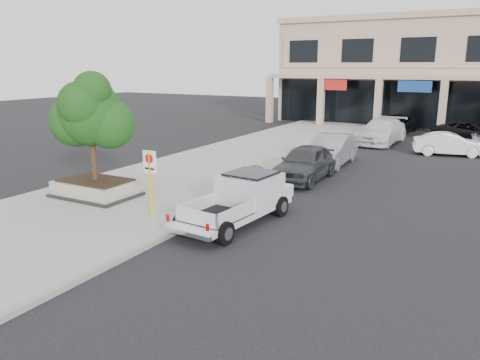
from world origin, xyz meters
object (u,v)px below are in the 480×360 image
planter (96,188)px  pickup_truck (235,201)px  no_parking_sign (150,174)px  curb_car_b (331,150)px  lot_car_d (475,133)px  curb_car_d (395,124)px  planter_tree (96,114)px  curb_car_c (381,131)px  lot_car_b (450,144)px  curb_car_a (305,163)px

planter → pickup_truck: bearing=1.1°
no_parking_sign → curb_car_b: (2.42, 11.91, -0.82)m
lot_car_d → curb_car_d: bearing=86.9°
planter_tree → lot_car_d: planter_tree is taller
curb_car_c → lot_car_b: curb_car_c is taller
curb_car_b → pickup_truck: bearing=-90.4°
curb_car_b → curb_car_d: size_ratio=0.96×
planter → planter_tree: size_ratio=0.80×
curb_car_a → curb_car_b: (-0.02, 3.81, 0.00)m
planter → curb_car_b: (6.01, 10.99, 0.34)m
no_parking_sign → lot_car_d: (8.76, 23.45, -0.87)m
curb_car_a → curb_car_c: bearing=86.7°
pickup_truck → lot_car_b: pickup_truck is taller
curb_car_c → lot_car_d: size_ratio=1.05×
lot_car_b → no_parking_sign: bearing=144.5°
planter → curb_car_c: bearing=71.2°
planter → curb_car_d: bearing=75.5°
no_parking_sign → planter: bearing=165.7°
lot_car_b → lot_car_d: size_ratio=0.74×
curb_car_a → lot_car_d: (6.32, 15.35, -0.05)m
curb_car_a → curb_car_d: bearing=88.1°
curb_car_d → curb_car_c: bearing=-84.6°
no_parking_sign → curb_car_b: no_parking_sign is taller
planter_tree → no_parking_sign: 4.04m
planter_tree → lot_car_d: size_ratio=0.73×
curb_car_b → lot_car_b: 8.11m
planter_tree → curb_car_c: size_ratio=0.70×
planter → curb_car_a: bearing=49.9°
no_parking_sign → pickup_truck: no_parking_sign is taller
planter → lot_car_d: (12.35, 22.53, 0.29)m
curb_car_c → planter_tree: bearing=-104.3°
curb_car_b → curb_car_c: curb_car_c is taller
planter → curb_car_d: curb_car_d is taller
planter → no_parking_sign: no_parking_sign is taller
planter_tree → curb_car_d: (6.40, 25.07, -2.70)m
curb_car_b → lot_car_d: curb_car_b is taller
curb_car_c → curb_car_d: curb_car_c is taller
curb_car_c → lot_car_b: bearing=-24.2°
pickup_truck → curb_car_d: 25.11m
planter → planter_tree: planter_tree is taller
planter → curb_car_c: (6.70, 19.65, 0.36)m
pickup_truck → curb_car_a: size_ratio=1.08×
no_parking_sign → lot_car_b: 19.67m
curb_car_b → lot_car_b: size_ratio=1.22×
planter_tree → no_parking_sign: planter_tree is taller
curb_car_d → lot_car_d: (5.82, -2.70, 0.05)m
curb_car_c → lot_car_b: 5.20m
planter_tree → lot_car_d: bearing=61.4°
planter → curb_car_b: bearing=61.3°
no_parking_sign → lot_car_d: bearing=69.5°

